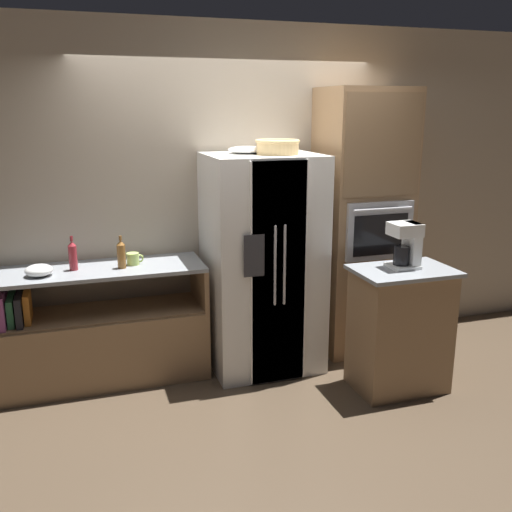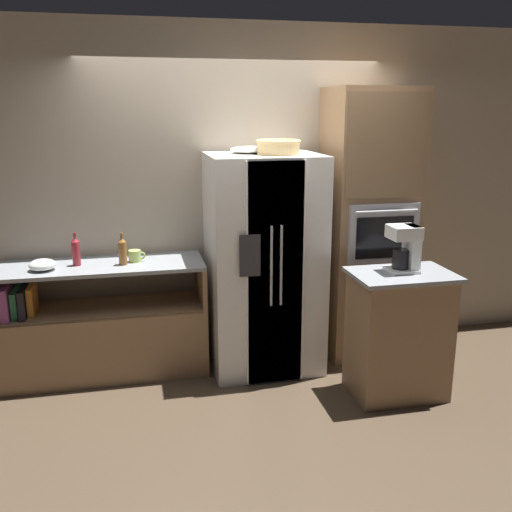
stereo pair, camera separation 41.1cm
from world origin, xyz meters
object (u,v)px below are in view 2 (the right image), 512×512
Objects in this scene: bottle_tall at (123,251)px; mixing_bowl at (42,265)px; fruit_bowl at (248,150)px; wall_oven at (368,225)px; coffee_maker at (406,247)px; wicker_basket at (278,146)px; refrigerator at (264,263)px; bottle_short at (76,251)px; mug at (135,256)px.

bottle_tall reaches higher than mixing_bowl.
wall_oven is at bearing -0.22° from fruit_bowl.
wall_oven reaches higher than fruit_bowl.
bottle_tall is 0.75× the size of coffee_maker.
wall_oven reaches higher than bottle_tall.
wicker_basket is 1.02× the size of coffee_maker.
mixing_bowl is at bearing 176.77° from wicker_basket.
refrigerator is 1.13m from bottle_tall.
mixing_bowl is at bearing 179.31° from refrigerator.
refrigerator is at bearing -4.30° from bottle_short.
mixing_bowl is (-0.24, -0.09, -0.07)m from bottle_short.
wall_oven is at bearing 86.45° from coffee_maker.
bottle_short is (-2.41, 0.02, -0.10)m from wall_oven.
bottle_short is 2.50m from coffee_maker.
wall_oven is at bearing -1.05° from mug.
bottle_short is at bearing 161.00° from coffee_maker.
bottle_tall is 0.96× the size of bottle_short.
coffee_maker is (2.61, -0.72, 0.18)m from mixing_bowl.
refrigerator is 5.19× the size of coffee_maker.
wicker_basket is at bearing 142.11° from coffee_maker.
wall_oven is at bearing 5.52° from refrigerator.
bottle_tall is 0.60m from mixing_bowl.
mixing_bowl is at bearing -178.48° from wall_oven.
fruit_bowl is 1.11× the size of bottle_short.
bottle_tall is at bearing 177.21° from refrigerator.
bottle_tall is at bearing -177.72° from fruit_bowl.
refrigerator reaches higher than mixing_bowl.
bottle_tall is (-1.12, 0.05, 0.15)m from refrigerator.
mixing_bowl is (-0.60, -0.03, -0.07)m from bottle_tall.
refrigerator is at bearing -2.79° from bottle_tall.
wall_oven is 2.42m from bottle_short.
wicker_basket is 2.01m from mixing_bowl.
refrigerator is 1.72m from mixing_bowl.
wicker_basket is 0.27m from fruit_bowl.
refrigerator is 8.88× the size of mixing_bowl.
coffee_maker is (1.00, -0.80, -0.65)m from fruit_bowl.
refrigerator is at bearing -174.48° from wall_oven.
fruit_bowl is 1.24m from mug.
bottle_tall is 2.15m from coffee_maker.
mug is 0.70m from mixing_bowl.
bottle_tall is at bearing 173.59° from wicker_basket.
wall_oven is 6.60× the size of wicker_basket.
wall_oven is 8.66× the size of bottle_short.
wicker_basket reaches higher than bottle_tall.
mug is (0.45, 0.02, -0.07)m from bottle_short.
bottle_short is at bearing 179.33° from fruit_bowl.
mixing_bowl is at bearing -177.35° from fruit_bowl.
refrigerator is 5.11× the size of wicker_basket.
mixing_bowl is (-1.72, 0.02, 0.08)m from refrigerator.
coffee_maker is at bearing -93.55° from wall_oven.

